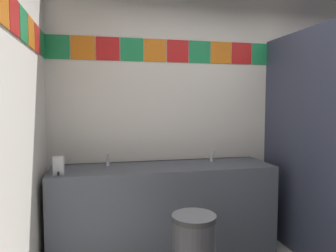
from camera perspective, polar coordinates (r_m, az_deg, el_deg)
wall_back at (r=3.55m, az=9.25°, el=2.77°), size 3.65×0.09×2.77m
vanity_counter at (r=3.21m, az=-0.78°, el=-14.67°), size 2.15×0.59×0.86m
faucet_left at (r=3.11m, az=-10.91°, el=-6.29°), size 0.04×0.10×0.14m
faucet_right at (r=3.32m, az=8.07°, el=-5.59°), size 0.04×0.10×0.14m
soap_dispenser at (r=2.87m, az=-19.30°, el=-6.82°), size 0.09×0.09×0.16m
toilet at (r=3.88m, az=28.20°, el=-13.91°), size 0.39×0.49×0.74m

